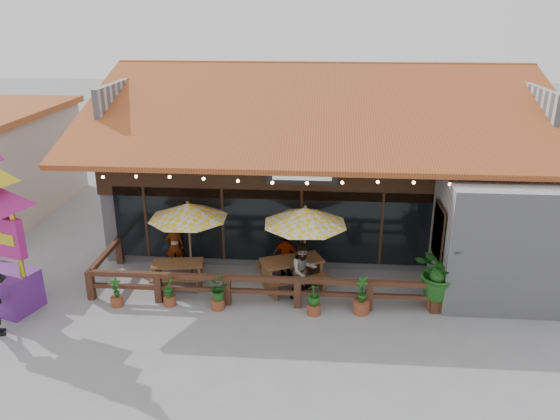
# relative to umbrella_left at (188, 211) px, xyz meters

# --- Properties ---
(ground) EXTENTS (100.00, 100.00, 0.00)m
(ground) POSITION_rel_umbrella_left_xyz_m (3.88, -0.98, -2.26)
(ground) COLOR gray
(ground) RESTS_ON ground
(restaurant_building) EXTENTS (15.50, 14.73, 6.09)m
(restaurant_building) POSITION_rel_umbrella_left_xyz_m (4.14, 5.63, -0.05)
(restaurant_building) COLOR #9D9DA1
(restaurant_building) RESTS_ON ground
(patio_railing) EXTENTS (10.00, 2.60, 0.92)m
(patio_railing) POSITION_rel_umbrella_left_xyz_m (1.63, -1.25, -1.64)
(patio_railing) COLOR #4D291B
(patio_railing) RESTS_ON ground
(umbrella_left) EXTENTS (3.21, 3.21, 2.59)m
(umbrella_left) POSITION_rel_umbrella_left_xyz_m (0.00, 0.00, 0.00)
(umbrella_left) COLOR brown
(umbrella_left) RESTS_ON ground
(umbrella_right) EXTENTS (3.16, 3.16, 2.67)m
(umbrella_right) POSITION_rel_umbrella_left_xyz_m (3.53, -0.36, 0.07)
(umbrella_right) COLOR brown
(umbrella_right) RESTS_ON ground
(picnic_table_left) EXTENTS (1.70, 1.52, 0.74)m
(picnic_table_left) POSITION_rel_umbrella_left_xyz_m (-0.32, -0.41, -1.76)
(picnic_table_left) COLOR brown
(picnic_table_left) RESTS_ON ground
(picnic_table_right) EXTENTS (2.30, 2.16, 0.88)m
(picnic_table_right) POSITION_rel_umbrella_left_xyz_m (3.15, -0.22, -1.66)
(picnic_table_right) COLOR brown
(picnic_table_right) RESTS_ON ground
(tropical_plant) EXTENTS (1.88, 1.86, 1.96)m
(tropical_plant) POSITION_rel_umbrella_left_xyz_m (7.28, -1.24, -1.13)
(tropical_plant) COLOR brown
(tropical_plant) RESTS_ON ground
(diner_a) EXTENTS (0.64, 0.50, 1.56)m
(diner_a) POSITION_rel_umbrella_left_xyz_m (-0.68, 0.67, -1.48)
(diner_a) COLOR #342110
(diner_a) RESTS_ON ground
(diner_b) EXTENTS (1.03, 0.96, 1.70)m
(diner_b) POSITION_rel_umbrella_left_xyz_m (3.52, -0.88, -1.40)
(diner_b) COLOR #342110
(diner_b) RESTS_ON ground
(diner_c) EXTENTS (0.92, 0.54, 1.46)m
(diner_c) POSITION_rel_umbrella_left_xyz_m (2.94, 0.32, -1.52)
(diner_c) COLOR #342110
(diner_c) RESTS_ON ground
(planter_a) EXTENTS (0.35, 0.35, 0.87)m
(planter_a) POSITION_rel_umbrella_left_xyz_m (-1.75, -1.81, -1.89)
(planter_a) COLOR brown
(planter_a) RESTS_ON ground
(planter_b) EXTENTS (0.36, 0.38, 0.88)m
(planter_b) POSITION_rel_umbrella_left_xyz_m (-0.26, -1.65, -1.86)
(planter_b) COLOR brown
(planter_b) RESTS_ON ground
(planter_c) EXTENTS (0.74, 0.72, 0.94)m
(planter_c) POSITION_rel_umbrella_left_xyz_m (1.15, -1.76, -1.73)
(planter_c) COLOR brown
(planter_c) RESTS_ON ground
(planter_d) EXTENTS (0.45, 0.45, 0.92)m
(planter_d) POSITION_rel_umbrella_left_xyz_m (3.85, -1.83, -1.81)
(planter_d) COLOR brown
(planter_d) RESTS_ON ground
(planter_e) EXTENTS (0.45, 0.48, 1.11)m
(planter_e) POSITION_rel_umbrella_left_xyz_m (5.16, -1.66, -1.79)
(planter_e) COLOR brown
(planter_e) RESTS_ON ground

